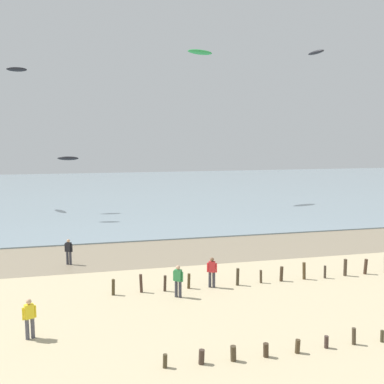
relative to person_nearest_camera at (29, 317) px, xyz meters
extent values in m
cube|color=gray|center=(6.87, 12.14, -0.91)|extent=(120.00, 7.32, 0.01)
cube|color=#7F939E|center=(6.87, 50.80, -0.87)|extent=(160.00, 70.00, 0.10)
cylinder|color=#443A26|center=(5.05, -3.52, -0.66)|extent=(0.18, 0.16, 0.51)
cylinder|color=#3F3128|center=(6.40, -3.57, -0.65)|extent=(0.24, 0.22, 0.55)
cylinder|color=#453927|center=(7.61, -3.64, -0.62)|extent=(0.24, 0.23, 0.60)
cylinder|color=#3F3123|center=(8.91, -3.65, -0.65)|extent=(0.23, 0.22, 0.55)
cylinder|color=#463824|center=(10.22, -3.65, -0.65)|extent=(0.21, 0.20, 0.55)
cylinder|color=#40312B|center=(11.51, -3.54, -0.67)|extent=(0.18, 0.17, 0.50)
cylinder|color=#43392A|center=(12.75, -3.53, -0.57)|extent=(0.19, 0.17, 0.70)
cylinder|color=#3F3A28|center=(13.99, -3.61, -0.67)|extent=(0.16, 0.15, 0.50)
cylinder|color=#443923|center=(3.62, 4.30, -0.49)|extent=(0.19, 0.19, 0.86)
cylinder|color=#433027|center=(5.10, 4.36, -0.42)|extent=(0.19, 0.19, 1.00)
cylinder|color=#3E3025|center=(6.38, 4.23, -0.48)|extent=(0.18, 0.17, 0.88)
cylinder|color=#4B3A22|center=(7.74, 4.36, -0.50)|extent=(0.18, 0.16, 0.84)
cylinder|color=#453122|center=(9.12, 4.21, -0.39)|extent=(0.18, 0.19, 1.07)
cylinder|color=#3F3726|center=(10.53, 4.23, -0.43)|extent=(0.19, 0.18, 0.98)
cylinder|color=#443828|center=(11.97, 4.30, -0.54)|extent=(0.16, 0.15, 0.75)
cylinder|color=#403123|center=(13.25, 4.32, -0.49)|extent=(0.22, 0.21, 0.87)
cylinder|color=#4D3C25|center=(14.69, 4.32, -0.41)|extent=(0.22, 0.20, 1.02)
cylinder|color=#3E352B|center=(15.99, 4.21, -0.54)|extent=(0.15, 0.15, 0.76)
cylinder|color=#423629|center=(17.41, 4.33, -0.41)|extent=(0.22, 0.22, 1.03)
cylinder|color=#433023|center=(18.82, 4.35, -0.45)|extent=(0.24, 0.21, 0.94)
cylinder|color=#4C4C56|center=(-0.10, -0.04, -0.48)|extent=(0.16, 0.16, 0.88)
cylinder|color=#4C4C56|center=(0.10, 0.04, -0.48)|extent=(0.16, 0.16, 0.88)
cube|color=yellow|center=(0.00, 0.00, 0.26)|extent=(0.42, 0.34, 0.60)
sphere|color=tan|center=(0.00, 0.00, 0.68)|extent=(0.22, 0.22, 0.22)
cylinder|color=yellow|center=(-0.22, -0.09, 0.21)|extent=(0.09, 0.09, 0.52)
cylinder|color=yellow|center=(0.22, 0.09, 0.21)|extent=(0.09, 0.09, 0.52)
cylinder|color=#383842|center=(8.92, 4.27, -0.48)|extent=(0.16, 0.16, 0.88)
cylinder|color=#383842|center=(9.12, 4.19, -0.48)|extent=(0.16, 0.16, 0.88)
cube|color=red|center=(9.02, 4.23, 0.26)|extent=(0.42, 0.34, 0.60)
sphere|color=brown|center=(9.02, 4.23, 0.68)|extent=(0.22, 0.22, 0.22)
cylinder|color=red|center=(8.80, 4.32, 0.21)|extent=(0.09, 0.09, 0.52)
cylinder|color=red|center=(9.24, 4.14, 0.21)|extent=(0.09, 0.09, 0.52)
cylinder|color=#383842|center=(6.99, 3.13, -0.48)|extent=(0.16, 0.16, 0.88)
cylinder|color=#383842|center=(6.81, 3.26, -0.48)|extent=(0.16, 0.16, 0.88)
cube|color=#338C4C|center=(6.90, 3.19, 0.26)|extent=(0.42, 0.39, 0.60)
sphere|color=tan|center=(6.90, 3.19, 0.68)|extent=(0.22, 0.22, 0.22)
cylinder|color=#338C4C|center=(7.09, 3.05, 0.21)|extent=(0.09, 0.09, 0.52)
cylinder|color=#338C4C|center=(6.70, 3.33, 0.21)|extent=(0.09, 0.09, 0.52)
cylinder|color=#383842|center=(1.18, 10.53, -0.48)|extent=(0.16, 0.16, 0.88)
cylinder|color=#383842|center=(0.98, 10.63, -0.48)|extent=(0.16, 0.16, 0.88)
cube|color=black|center=(1.08, 10.58, 0.26)|extent=(0.42, 0.36, 0.60)
sphere|color=tan|center=(1.08, 10.58, 0.68)|extent=(0.22, 0.22, 0.22)
cylinder|color=black|center=(1.29, 10.47, 0.21)|extent=(0.09, 0.09, 0.52)
cylinder|color=black|center=(0.87, 10.69, 0.21)|extent=(0.09, 0.09, 0.52)
ellipsoid|color=black|center=(-5.04, 34.25, 14.93)|extent=(2.19, 0.81, 0.63)
ellipsoid|color=black|center=(24.75, 22.02, 15.79)|extent=(1.15, 2.33, 0.48)
ellipsoid|color=green|center=(16.45, 36.03, 18.07)|extent=(3.77, 2.24, 0.61)
ellipsoid|color=black|center=(0.49, 26.31, 5.36)|extent=(2.14, 1.03, 0.55)
camera|label=1|loc=(2.62, -18.02, 7.33)|focal=40.28mm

